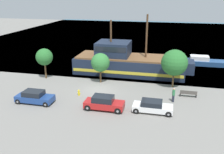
% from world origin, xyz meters
% --- Properties ---
extents(ground_plane, '(160.00, 160.00, 0.00)m').
position_xyz_m(ground_plane, '(0.00, 0.00, 0.00)').
color(ground_plane, gray).
extents(water_surface, '(80.00, 80.00, 0.00)m').
position_xyz_m(water_surface, '(0.00, 44.00, 0.00)').
color(water_surface, '#38667F').
rests_on(water_surface, ground).
extents(pirate_ship, '(18.18, 5.72, 9.16)m').
position_xyz_m(pirate_ship, '(2.50, 8.02, 1.76)').
color(pirate_ship, '#192338').
rests_on(pirate_ship, water_surface).
extents(moored_boat_dockside, '(7.83, 2.47, 1.58)m').
position_xyz_m(moored_boat_dockside, '(14.52, 15.57, 0.59)').
color(moored_boat_dockside, navy).
rests_on(moored_boat_dockside, water_surface).
extents(parked_car_curb_front, '(4.33, 1.83, 1.46)m').
position_xyz_m(parked_car_curb_front, '(-6.05, -5.59, 0.72)').
color(parked_car_curb_front, navy).
rests_on(parked_car_curb_front, ground_plane).
extents(parked_car_curb_mid, '(4.23, 1.79, 1.31)m').
position_xyz_m(parked_car_curb_mid, '(7.41, -4.92, 0.65)').
color(parked_car_curb_mid, white).
rests_on(parked_car_curb_mid, ground_plane).
extents(parked_car_curb_rear, '(4.32, 1.77, 1.56)m').
position_xyz_m(parked_car_curb_rear, '(2.21, -5.47, 0.77)').
color(parked_car_curb_rear, '#B21E1E').
rests_on(parked_car_curb_rear, ground_plane).
extents(fire_hydrant, '(0.42, 0.25, 0.76)m').
position_xyz_m(fire_hydrant, '(-1.82, -2.42, 0.41)').
color(fire_hydrant, yellow).
rests_on(fire_hydrant, ground_plane).
extents(bench_promenade_east, '(2.00, 0.45, 0.85)m').
position_xyz_m(bench_promenade_east, '(11.40, 0.16, 0.45)').
color(bench_promenade_east, '#4C4742').
rests_on(bench_promenade_east, ground_plane).
extents(pedestrian_walking_near, '(0.32, 0.32, 1.74)m').
position_xyz_m(pedestrian_walking_near, '(9.59, -1.74, 0.88)').
color(pedestrian_walking_near, '#232838').
rests_on(pedestrian_walking_near, ground_plane).
extents(tree_row_east, '(2.45, 2.45, 4.49)m').
position_xyz_m(tree_row_east, '(-8.88, 2.68, 3.24)').
color(tree_row_east, brown).
rests_on(tree_row_east, ground_plane).
extents(tree_row_mideast, '(2.61, 2.61, 4.24)m').
position_xyz_m(tree_row_mideast, '(-0.45, 2.77, 2.93)').
color(tree_row_mideast, brown).
rests_on(tree_row_mideast, ground_plane).
extents(tree_row_midwest, '(3.47, 3.47, 5.14)m').
position_xyz_m(tree_row_midwest, '(9.53, 3.21, 3.40)').
color(tree_row_midwest, brown).
rests_on(tree_row_midwest, ground_plane).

